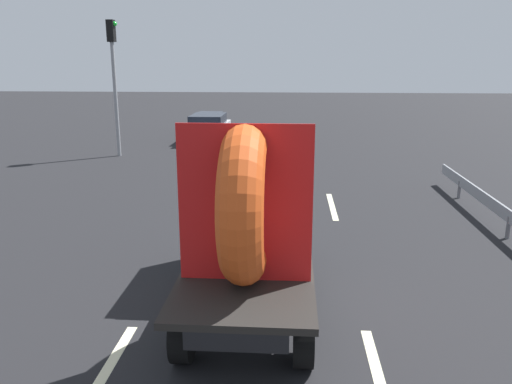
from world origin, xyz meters
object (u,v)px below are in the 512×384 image
flatbed_truck (254,210)px  traffic_light (114,69)px  oncoming_car (209,122)px  distant_sedan (208,127)px

flatbed_truck → traffic_light: size_ratio=0.88×
flatbed_truck → traffic_light: bearing=117.6°
flatbed_truck → oncoming_car: (-4.16, 20.93, -0.98)m
flatbed_truck → distant_sedan: bearing=101.7°
flatbed_truck → distant_sedan: flatbed_truck is taller
traffic_light → oncoming_car: bearing=68.7°
flatbed_truck → traffic_light: (-7.05, 13.51, 2.17)m
distant_sedan → oncoming_car: distant_sedan is taller
distant_sedan → flatbed_truck: bearing=-78.3°
distant_sedan → traffic_light: (-3.32, -4.51, 3.03)m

